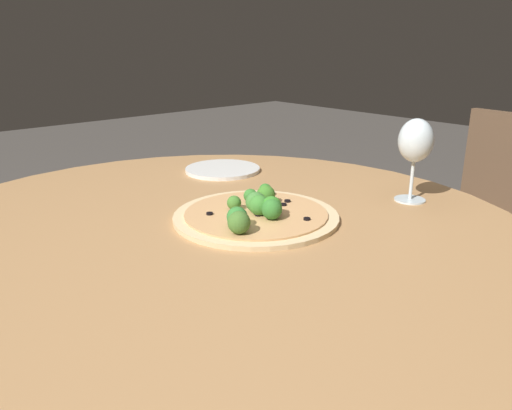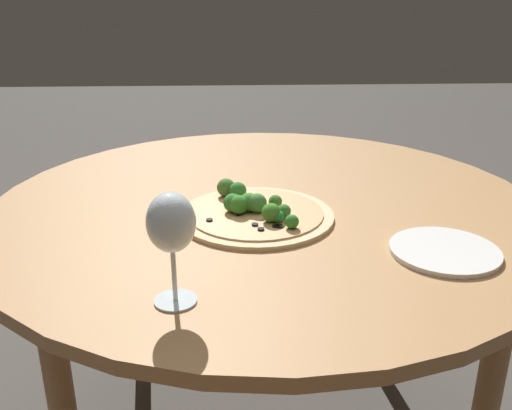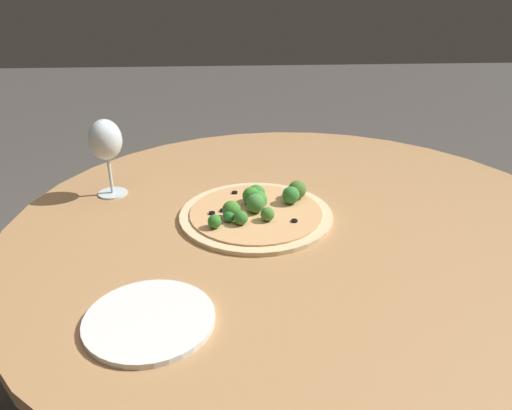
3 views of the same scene
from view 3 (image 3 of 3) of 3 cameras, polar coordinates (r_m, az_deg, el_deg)
The scene contains 4 objects.
dining_table at distance 1.13m, azimuth 5.21°, elevation -4.85°, with size 1.29×1.29×0.76m.
pizza at distance 1.11m, azimuth 0.12°, elevation -0.64°, with size 0.34×0.34×0.06m.
wine_glass at distance 1.23m, azimuth -16.81°, elevation 6.95°, with size 0.08×0.08×0.19m.
plate_near at distance 0.83m, azimuth -12.08°, elevation -12.69°, with size 0.21×0.21×0.01m.
Camera 3 is at (-0.96, 0.16, 1.27)m, focal length 35.00 mm.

